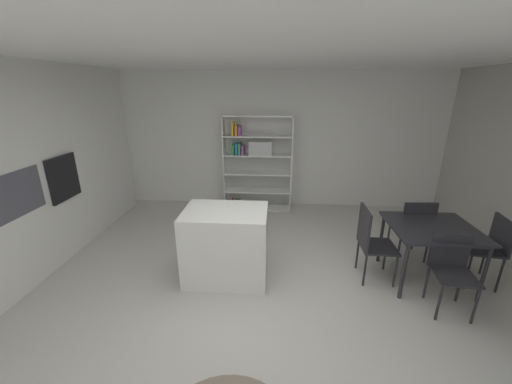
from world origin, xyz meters
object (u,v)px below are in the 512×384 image
object	(u,v)px
kitchen_island	(226,244)
dining_table	(432,232)
open_bookshelf	(255,159)
dining_chair_island_side	(370,238)
dining_chair_window_side	(490,244)
dining_chair_far	(414,225)
built_in_oven	(63,178)
dining_chair_near	(452,266)

from	to	relation	value
kitchen_island	dining_table	distance (m)	2.56
open_bookshelf	dining_chair_island_side	world-z (taller)	open_bookshelf
dining_chair_window_side	dining_chair_island_side	bearing A→B (deg)	-82.56
dining_table	dining_chair_far	bearing A→B (deg)	89.50
built_in_oven	dining_chair_far	xyz separation A→B (m)	(4.89, 0.14, -0.63)
built_in_oven	open_bookshelf	world-z (taller)	open_bookshelf
dining_chair_near	dining_chair_far	xyz separation A→B (m)	(-0.00, 0.98, 0.03)
dining_chair_island_side	dining_chair_near	xyz separation A→B (m)	(0.73, -0.50, -0.05)
open_bookshelf	kitchen_island	bearing A→B (deg)	-94.87
dining_chair_window_side	dining_table	bearing A→B (deg)	-83.01
dining_chair_far	open_bookshelf	bearing A→B (deg)	-39.99
kitchen_island	open_bookshelf	xyz separation A→B (m)	(0.20, 2.39, 0.57)
built_in_oven	dining_chair_far	world-z (taller)	built_in_oven
dining_chair_island_side	built_in_oven	bearing A→B (deg)	85.85
built_in_oven	open_bookshelf	xyz separation A→B (m)	(2.54, 1.94, -0.13)
kitchen_island	dining_chair_near	distance (m)	2.59
kitchen_island	dining_chair_island_side	distance (m)	1.83
dining_chair_window_side	dining_chair_far	xyz separation A→B (m)	(-0.71, 0.50, -0.00)
kitchen_island	dining_chair_far	distance (m)	2.62
kitchen_island	dining_chair_window_side	world-z (taller)	kitchen_island
dining_chair_island_side	dining_chair_window_side	world-z (taller)	dining_chair_island_side
kitchen_island	dining_chair_far	size ratio (longest dim) A/B	1.13
dining_table	dining_chair_near	bearing A→B (deg)	-89.05
kitchen_island	dining_chair_window_side	size ratio (longest dim) A/B	1.16
open_bookshelf	dining_chair_island_side	bearing A→B (deg)	-54.76
kitchen_island	dining_chair_island_side	xyz separation A→B (m)	(1.82, 0.10, 0.10)
dining_chair_window_side	dining_chair_near	size ratio (longest dim) A/B	1.05
built_in_oven	dining_chair_near	bearing A→B (deg)	-9.84
open_bookshelf	dining_chair_near	xyz separation A→B (m)	(2.35, -2.79, -0.53)
open_bookshelf	dining_chair_near	size ratio (longest dim) A/B	2.21
dining_table	dining_chair_window_side	size ratio (longest dim) A/B	1.13
kitchen_island	dining_table	xyz separation A→B (m)	(2.55, 0.10, 0.21)
dining_chair_window_side	dining_chair_far	bearing A→B (deg)	-117.25
kitchen_island	open_bookshelf	size ratio (longest dim) A/B	0.55
built_in_oven	dining_chair_island_side	xyz separation A→B (m)	(4.15, -0.35, -0.61)
dining_chair_far	dining_chair_near	bearing A→B (deg)	87.79
built_in_oven	dining_chair_near	xyz separation A→B (m)	(4.89, -0.85, -0.66)
dining_chair_island_side	dining_chair_near	size ratio (longest dim) A/B	1.14
open_bookshelf	dining_chair_island_side	size ratio (longest dim) A/B	1.95
built_in_oven	dining_chair_window_side	distance (m)	5.64
built_in_oven	dining_chair_near	distance (m)	5.01
dining_chair_far	built_in_oven	bearing A→B (deg)	-0.86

